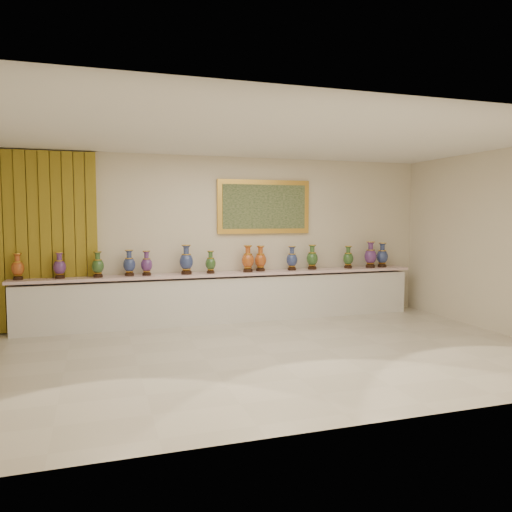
{
  "coord_description": "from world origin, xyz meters",
  "views": [
    {
      "loc": [
        -2.26,
        -6.43,
        1.92
      ],
      "look_at": [
        0.37,
        1.7,
        1.23
      ],
      "focal_mm": 35.0,
      "sensor_mm": 36.0,
      "label": 1
    }
  ],
  "objects": [
    {
      "name": "ground",
      "position": [
        0.0,
        0.0,
        0.0
      ],
      "size": [
        8.0,
        8.0,
        0.0
      ],
      "primitive_type": "plane",
      "color": "beige",
      "rests_on": "ground"
    },
    {
      "name": "room",
      "position": [
        -2.42,
        2.44,
        1.59
      ],
      "size": [
        8.0,
        8.0,
        8.0
      ],
      "color": "beige",
      "rests_on": "ground"
    },
    {
      "name": "counter",
      "position": [
        0.0,
        2.27,
        0.44
      ],
      "size": [
        7.28,
        0.48,
        0.9
      ],
      "color": "white",
      "rests_on": "ground"
    },
    {
      "name": "vase_0",
      "position": [
        -3.45,
        2.27,
        1.09
      ],
      "size": [
        0.23,
        0.23,
        0.43
      ],
      "rotation": [
        0.0,
        0.0,
        0.16
      ],
      "color": "black",
      "rests_on": "counter"
    },
    {
      "name": "vase_1",
      "position": [
        -2.83,
        2.25,
        1.09
      ],
      "size": [
        0.25,
        0.25,
        0.43
      ],
      "rotation": [
        0.0,
        0.0,
        -0.29
      ],
      "color": "black",
      "rests_on": "counter"
    },
    {
      "name": "vase_2",
      "position": [
        -2.23,
        2.22,
        1.09
      ],
      "size": [
        0.23,
        0.23,
        0.43
      ],
      "rotation": [
        0.0,
        0.0,
        -0.17
      ],
      "color": "black",
      "rests_on": "counter"
    },
    {
      "name": "vase_3",
      "position": [
        -1.72,
        2.27,
        1.1
      ],
      "size": [
        0.22,
        0.22,
        0.44
      ],
      "rotation": [
        0.0,
        0.0,
        -0.06
      ],
      "color": "black",
      "rests_on": "counter"
    },
    {
      "name": "vase_4",
      "position": [
        -1.43,
        2.25,
        1.09
      ],
      "size": [
        0.24,
        0.24,
        0.42
      ],
      "rotation": [
        0.0,
        0.0,
        0.29
      ],
      "color": "black",
      "rests_on": "counter"
    },
    {
      "name": "vase_5",
      "position": [
        -0.75,
        2.21,
        1.13
      ],
      "size": [
        0.3,
        0.3,
        0.52
      ],
      "rotation": [
        0.0,
        0.0,
        0.3
      ],
      "color": "black",
      "rests_on": "counter"
    },
    {
      "name": "vase_6",
      "position": [
        -0.32,
        2.21,
        1.08
      ],
      "size": [
        0.21,
        0.21,
        0.4
      ],
      "rotation": [
        0.0,
        0.0,
        0.13
      ],
      "color": "black",
      "rests_on": "counter"
    },
    {
      "name": "vase_7",
      "position": [
        0.38,
        2.22,
        1.12
      ],
      "size": [
        0.29,
        0.29,
        0.49
      ],
      "rotation": [
        0.0,
        0.0,
        0.35
      ],
      "color": "black",
      "rests_on": "counter"
    },
    {
      "name": "vase_8",
      "position": [
        0.64,
        2.29,
        1.11
      ],
      "size": [
        0.25,
        0.25,
        0.47
      ],
      "rotation": [
        0.0,
        0.0,
        -0.17
      ],
      "color": "black",
      "rests_on": "counter"
    },
    {
      "name": "vase_9",
      "position": [
        1.25,
        2.25,
        1.1
      ],
      "size": [
        0.26,
        0.26,
        0.45
      ],
      "rotation": [
        0.0,
        0.0,
        0.3
      ],
      "color": "black",
      "rests_on": "counter"
    },
    {
      "name": "vase_10",
      "position": [
        1.68,
        2.27,
        1.11
      ],
      "size": [
        0.23,
        0.23,
        0.47
      ],
      "rotation": [
        0.0,
        0.0,
        0.06
      ],
      "color": "black",
      "rests_on": "counter"
    },
    {
      "name": "vase_11",
      "position": [
        2.44,
        2.26,
        1.09
      ],
      "size": [
        0.23,
        0.23,
        0.43
      ],
      "rotation": [
        0.0,
        0.0,
        0.15
      ],
      "color": "black",
      "rests_on": "counter"
    },
    {
      "name": "vase_12",
      "position": [
        2.91,
        2.21,
        1.13
      ],
      "size": [
        0.31,
        0.31,
        0.52
      ],
      "rotation": [
        0.0,
        0.0,
        -0.35
      ],
      "color": "black",
      "rests_on": "counter"
    },
    {
      "name": "vase_13",
      "position": [
        3.19,
        2.23,
        1.12
      ],
      "size": [
        0.28,
        0.28,
        0.49
      ],
      "rotation": [
        0.0,
        0.0,
        -0.26
      ],
      "color": "black",
      "rests_on": "counter"
    },
    {
      "name": "label_card",
      "position": [
        -1.25,
        2.13,
        0.9
      ],
      "size": [
        0.1,
        0.06,
        0.0
      ],
      "primitive_type": "cube",
      "color": "white",
      "rests_on": "counter"
    }
  ]
}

